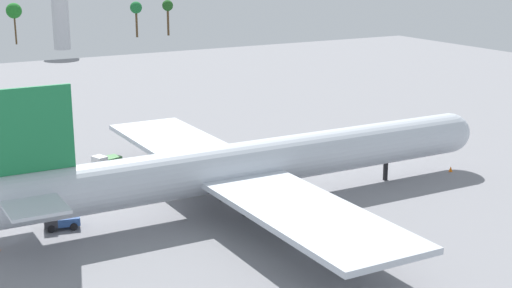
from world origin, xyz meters
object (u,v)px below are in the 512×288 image
at_px(cargo_airplane, 252,164).
at_px(pushback_tractor, 106,161).
at_px(cargo_loader, 60,220).
at_px(safety_cone_nose, 451,169).

distance_m(cargo_airplane, pushback_tractor, 28.70).
height_order(cargo_airplane, pushback_tractor, cargo_airplane).
relative_size(cargo_loader, pushback_tractor, 0.97).
height_order(cargo_loader, safety_cone_nose, cargo_loader).
distance_m(cargo_airplane, safety_cone_nose, 34.00).
bearing_deg(safety_cone_nose, cargo_loader, 174.70).
relative_size(cargo_airplane, pushback_tractor, 15.42).
bearing_deg(pushback_tractor, safety_cone_nose, -31.48).
bearing_deg(safety_cone_nose, cargo_airplane, 177.25).
distance_m(cargo_loader, safety_cone_nose, 58.28).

